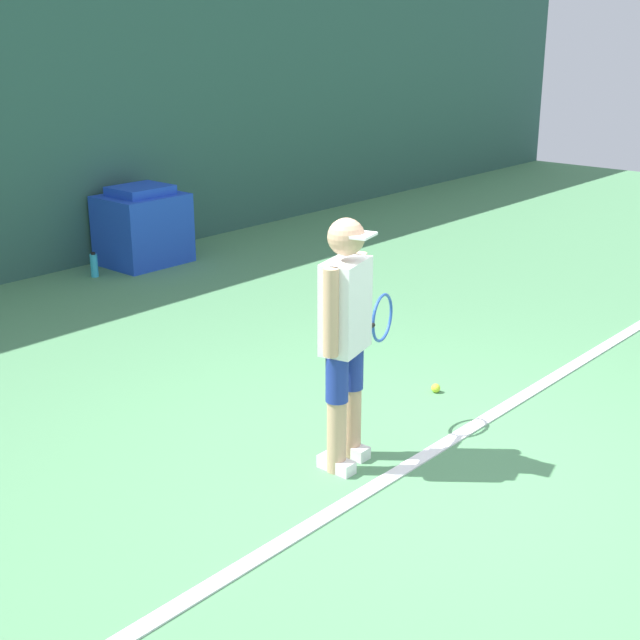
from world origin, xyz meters
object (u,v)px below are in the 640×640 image
Objects in this scene: tennis_player at (346,333)px; covered_chair at (143,227)px; water_bottle at (94,265)px; tennis_ball at (436,388)px.

covered_chair is (2.21, 4.81, -0.44)m from tennis_player.
water_bottle is (-0.72, -0.06, -0.29)m from covered_chair.
covered_chair is at bearing 4.79° from water_bottle.
covered_chair is 3.27× the size of water_bottle.
tennis_player reaches higher than water_bottle.
tennis_ball is (1.29, 0.20, -0.83)m from tennis_player.
covered_chair is 0.78m from water_bottle.
water_bottle is at bearing 57.86° from tennis_player.
tennis_ball is 0.25× the size of water_bottle.
tennis_player is 5.04m from water_bottle.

